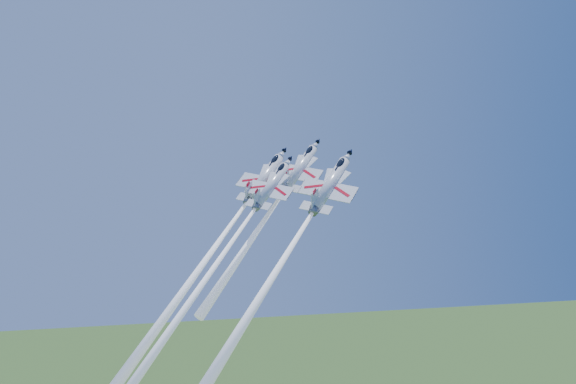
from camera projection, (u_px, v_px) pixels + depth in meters
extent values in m
cylinder|color=silver|center=(300.00, 168.00, 120.17)|extent=(6.09, 8.43, 10.04)
cone|color=silver|center=(315.00, 145.00, 124.11)|extent=(3.06, 3.26, 2.98)
cone|color=black|center=(319.00, 140.00, 125.02)|extent=(1.54, 1.64, 1.50)
cone|color=slate|center=(285.00, 190.00, 116.54)|extent=(2.72, 2.68, 2.19)
ellipsoid|color=black|center=(309.00, 150.00, 122.28)|extent=(2.64, 2.62, 2.56)
cube|color=black|center=(306.00, 154.00, 121.29)|extent=(0.81, 0.82, 0.90)
cube|color=silver|center=(298.00, 173.00, 119.66)|extent=(9.07, 7.90, 3.71)
cube|color=silver|center=(300.00, 160.00, 122.12)|extent=(2.68, 2.43, 2.16)
cube|color=silver|center=(311.00, 162.00, 121.02)|extent=(2.68, 2.43, 2.16)
cube|color=silver|center=(287.00, 187.00, 117.13)|extent=(4.90, 4.27, 1.95)
cube|color=silver|center=(286.00, 180.00, 116.26)|extent=(2.32, 2.86, 3.61)
cube|color=red|center=(285.00, 174.00, 115.58)|extent=(0.94, 1.00, 1.14)
cube|color=black|center=(301.00, 171.00, 120.75)|extent=(5.81, 5.38, 6.12)
sphere|color=white|center=(284.00, 191.00, 116.40)|extent=(1.06, 1.11, 0.99)
cone|color=white|center=(245.00, 249.00, 107.88)|extent=(11.87, 18.41, 23.73)
cylinder|color=silver|center=(264.00, 178.00, 117.51)|extent=(6.20, 8.58, 10.22)
cone|color=silver|center=(281.00, 154.00, 121.52)|extent=(3.11, 3.32, 3.03)
cone|color=black|center=(285.00, 149.00, 122.45)|extent=(1.57, 1.67, 1.52)
cone|color=slate|center=(248.00, 201.00, 113.81)|extent=(2.77, 2.73, 2.23)
ellipsoid|color=black|center=(275.00, 160.00, 119.66)|extent=(2.69, 2.67, 2.61)
cube|color=black|center=(271.00, 164.00, 118.65)|extent=(0.83, 0.83, 0.91)
cube|color=silver|center=(262.00, 183.00, 116.99)|extent=(9.24, 8.04, 3.78)
cube|color=silver|center=(265.00, 170.00, 119.49)|extent=(2.73, 2.48, 2.20)
cube|color=silver|center=(276.00, 172.00, 118.37)|extent=(2.73, 2.48, 2.20)
cube|color=silver|center=(250.00, 198.00, 114.41)|extent=(4.99, 4.35, 1.98)
cube|color=silver|center=(249.00, 191.00, 113.52)|extent=(2.36, 2.92, 3.68)
cube|color=red|center=(248.00, 184.00, 112.83)|extent=(0.96, 1.02, 1.16)
cube|color=black|center=(266.00, 182.00, 118.09)|extent=(5.92, 5.48, 6.24)
sphere|color=white|center=(247.00, 202.00, 113.67)|extent=(1.08, 1.13, 1.01)
cone|color=white|center=(187.00, 287.00, 102.11)|extent=(15.31, 24.24, 31.66)
cylinder|color=silver|center=(330.00, 184.00, 115.06)|extent=(6.91, 9.58, 11.40)
cone|color=silver|center=(347.00, 157.00, 119.53)|extent=(3.47, 3.70, 3.38)
cone|color=black|center=(351.00, 151.00, 120.57)|extent=(1.75, 1.86, 1.70)
cone|color=slate|center=(313.00, 211.00, 110.93)|extent=(3.09, 3.04, 2.48)
ellipsoid|color=black|center=(341.00, 163.00, 117.45)|extent=(3.00, 2.98, 2.91)
cube|color=black|center=(337.00, 168.00, 116.33)|extent=(0.92, 0.93, 1.02)
cube|color=silver|center=(327.00, 190.00, 114.48)|extent=(10.30, 8.97, 4.22)
cube|color=silver|center=(329.00, 175.00, 117.27)|extent=(3.04, 2.76, 2.45)
cube|color=silver|center=(343.00, 177.00, 116.02)|extent=(3.04, 2.76, 2.45)
cube|color=silver|center=(316.00, 208.00, 111.60)|extent=(5.57, 4.85, 2.21)
cube|color=silver|center=(315.00, 199.00, 110.61)|extent=(2.63, 3.25, 4.10)
cube|color=red|center=(314.00, 192.00, 109.84)|extent=(1.07, 1.13, 1.29)
cube|color=black|center=(331.00, 188.00, 115.71)|extent=(6.60, 6.11, 6.95)
sphere|color=white|center=(313.00, 212.00, 110.77)|extent=(1.20, 1.26, 1.12)
cone|color=white|center=(259.00, 299.00, 99.29)|extent=(15.51, 24.35, 31.66)
cylinder|color=silver|center=(272.00, 185.00, 112.66)|extent=(5.60, 7.75, 9.23)
cone|color=silver|center=(287.00, 162.00, 116.28)|extent=(2.81, 3.00, 2.74)
cone|color=black|center=(291.00, 157.00, 117.12)|extent=(1.42, 1.51, 1.38)
cone|color=slate|center=(256.00, 207.00, 109.32)|extent=(2.50, 2.46, 2.01)
ellipsoid|color=black|center=(281.00, 168.00, 114.60)|extent=(2.43, 2.41, 2.36)
cube|color=black|center=(278.00, 172.00, 113.69)|extent=(0.75, 0.75, 0.82)
cube|color=silver|center=(269.00, 190.00, 112.19)|extent=(8.34, 7.26, 3.41)
cube|color=silver|center=(272.00, 177.00, 114.45)|extent=(2.46, 2.24, 1.98)
cube|color=silver|center=(282.00, 179.00, 113.44)|extent=(2.46, 2.24, 1.98)
cube|color=silver|center=(258.00, 204.00, 109.86)|extent=(4.51, 3.92, 1.79)
cube|color=silver|center=(257.00, 197.00, 109.06)|extent=(2.13, 2.63, 3.32)
cube|color=red|center=(256.00, 191.00, 108.43)|extent=(0.87, 0.92, 1.04)
cube|color=black|center=(273.00, 188.00, 113.19)|extent=(5.34, 4.95, 5.63)
sphere|color=white|center=(255.00, 208.00, 109.19)|extent=(0.98, 1.02, 0.91)
cone|color=white|center=(185.00, 309.00, 96.28)|extent=(16.58, 26.60, 35.02)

